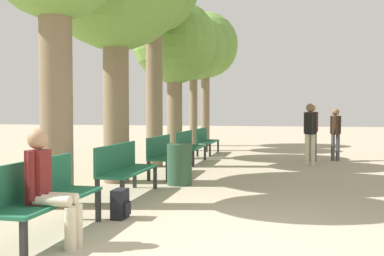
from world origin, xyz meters
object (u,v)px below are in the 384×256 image
bench_row_1 (124,166)px  tree_row_3 (175,44)px  person_seated (48,184)px  bench_row_2 (164,153)px  bench_row_0 (43,193)px  tree_row_5 (205,47)px  backpack (120,204)px  pedestrian_near (336,131)px  pedestrian_far (310,130)px  trash_bin (179,164)px  tree_row_4 (193,48)px  pedestrian_mid (312,128)px  bench_row_4 (205,139)px  bench_row_3 (189,144)px

bench_row_1 → tree_row_3: size_ratio=0.35×
person_seated → bench_row_2: bearing=92.6°
bench_row_0 → tree_row_5: bearing=93.0°
backpack → bench_row_0: bearing=-117.3°
bench_row_2 → backpack: bearing=-82.3°
bench_row_0 → pedestrian_near: (4.23, 9.12, 0.37)m
person_seated → backpack: size_ratio=3.18×
bench_row_1 → pedestrian_far: 6.24m
bench_row_1 → trash_bin: bench_row_1 is taller
trash_bin → tree_row_3: bearing=106.1°
tree_row_4 → pedestrian_far: size_ratio=3.04×
backpack → pedestrian_far: bearing=66.8°
bench_row_1 → backpack: bearing=-69.9°
trash_bin → tree_row_4: bearing=100.4°
tree_row_4 → pedestrian_near: size_ratio=3.28×
tree_row_4 → person_seated: tree_row_4 is taller
bench_row_2 → pedestrian_mid: bearing=46.1°
tree_row_3 → person_seated: size_ratio=3.87×
backpack → trash_bin: trash_bin is taller
bench_row_4 → tree_row_4: size_ratio=0.34×
bench_row_2 → tree_row_5: size_ratio=0.30×
bench_row_1 → pedestrian_far: (3.42, 5.21, 0.45)m
backpack → bench_row_4: bearing=93.4°
bench_row_2 → trash_bin: bearing=-60.4°
person_seated → pedestrian_near: pedestrian_near is taller
person_seated → pedestrian_far: pedestrian_far is taller
pedestrian_mid → tree_row_4: bearing=147.0°
bench_row_4 → backpack: size_ratio=4.30×
bench_row_1 → bench_row_4: bearing=90.0°
pedestrian_far → pedestrian_mid: bearing=84.2°
pedestrian_mid → backpack: bearing=-111.1°
bench_row_4 → tree_row_4: 3.71m
bench_row_1 → trash_bin: (0.66, 1.38, -0.12)m
bench_row_2 → pedestrian_near: size_ratio=1.11×
tree_row_5 → person_seated: bearing=-86.1°
tree_row_4 → tree_row_5: (0.00, 2.39, 0.42)m
bench_row_1 → pedestrian_far: bearing=56.7°
backpack → pedestrian_mid: 8.29m
tree_row_3 → tree_row_5: tree_row_5 is taller
pedestrian_near → trash_bin: pedestrian_near is taller
pedestrian_mid → bench_row_3: bearing=-162.4°
bench_row_2 → pedestrian_far: (3.42, 2.66, 0.45)m
person_seated → pedestrian_mid: pedestrian_mid is taller
bench_row_0 → backpack: 1.23m
backpack → bench_row_1: bearing=110.1°
backpack → tree_row_5: bearing=95.7°
tree_row_5 → bench_row_1: bearing=-86.3°
tree_row_4 → trash_bin: 8.46m
tree_row_4 → bench_row_1: bearing=-85.4°
pedestrian_mid → bench_row_1: bearing=-119.6°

